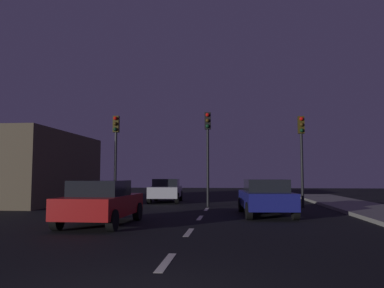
{
  "coord_description": "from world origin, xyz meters",
  "views": [
    {
      "loc": [
        1.24,
        -4.59,
        1.61
      ],
      "look_at": [
        -0.72,
        14.09,
        3.18
      ],
      "focal_mm": 35.72,
      "sensor_mm": 36.0,
      "label": 1
    }
  ],
  "objects_px": {
    "car_stopped_ahead": "(265,197)",
    "car_oncoming_far": "(166,190)",
    "car_adjacent_lane": "(101,202)",
    "traffic_signal_left": "(116,142)",
    "traffic_signal_center": "(208,140)",
    "traffic_signal_right": "(302,143)"
  },
  "relations": [
    {
      "from": "car_stopped_ahead",
      "to": "car_oncoming_far",
      "type": "relative_size",
      "value": 1.06
    },
    {
      "from": "car_adjacent_lane",
      "to": "traffic_signal_left",
      "type": "bearing_deg",
      "value": 104.24
    },
    {
      "from": "car_stopped_ahead",
      "to": "car_oncoming_far",
      "type": "distance_m",
      "value": 9.21
    },
    {
      "from": "traffic_signal_left",
      "to": "car_adjacent_lane",
      "type": "distance_m",
      "value": 8.47
    },
    {
      "from": "traffic_signal_left",
      "to": "traffic_signal_center",
      "type": "bearing_deg",
      "value": 0.0
    },
    {
      "from": "car_stopped_ahead",
      "to": "car_adjacent_lane",
      "type": "bearing_deg",
      "value": -147.16
    },
    {
      "from": "traffic_signal_left",
      "to": "car_stopped_ahead",
      "type": "distance_m",
      "value": 9.08
    },
    {
      "from": "traffic_signal_left",
      "to": "traffic_signal_right",
      "type": "relative_size",
      "value": 1.04
    },
    {
      "from": "traffic_signal_center",
      "to": "traffic_signal_right",
      "type": "bearing_deg",
      "value": -0.01
    },
    {
      "from": "traffic_signal_center",
      "to": "car_stopped_ahead",
      "type": "distance_m",
      "value": 5.61
    },
    {
      "from": "traffic_signal_right",
      "to": "traffic_signal_center",
      "type": "bearing_deg",
      "value": 179.99
    },
    {
      "from": "traffic_signal_left",
      "to": "car_stopped_ahead",
      "type": "xyz_separation_m",
      "value": [
        7.63,
        -4.14,
        -2.67
      ]
    },
    {
      "from": "car_adjacent_lane",
      "to": "car_oncoming_far",
      "type": "xyz_separation_m",
      "value": [
        0.23,
        11.1,
        -0.01
      ]
    },
    {
      "from": "car_stopped_ahead",
      "to": "car_adjacent_lane",
      "type": "distance_m",
      "value": 6.73
    },
    {
      "from": "traffic_signal_right",
      "to": "car_stopped_ahead",
      "type": "bearing_deg",
      "value": -118.3
    },
    {
      "from": "traffic_signal_right",
      "to": "car_oncoming_far",
      "type": "xyz_separation_m",
      "value": [
        -7.66,
        3.31,
        -2.56
      ]
    },
    {
      "from": "traffic_signal_right",
      "to": "car_stopped_ahead",
      "type": "distance_m",
      "value": 5.35
    },
    {
      "from": "traffic_signal_left",
      "to": "car_oncoming_far",
      "type": "height_order",
      "value": "traffic_signal_left"
    },
    {
      "from": "traffic_signal_left",
      "to": "car_stopped_ahead",
      "type": "height_order",
      "value": "traffic_signal_left"
    },
    {
      "from": "car_stopped_ahead",
      "to": "car_oncoming_far",
      "type": "height_order",
      "value": "car_stopped_ahead"
    },
    {
      "from": "traffic_signal_right",
      "to": "car_stopped_ahead",
      "type": "xyz_separation_m",
      "value": [
        -2.23,
        -4.14,
        -2.55
      ]
    },
    {
      "from": "traffic_signal_center",
      "to": "car_adjacent_lane",
      "type": "relative_size",
      "value": 1.25
    }
  ]
}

